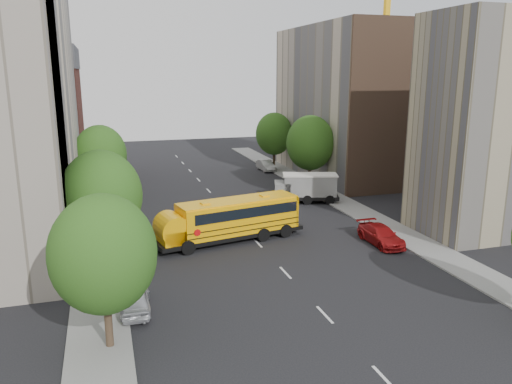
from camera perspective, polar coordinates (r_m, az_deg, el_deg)
name	(u,v)px	position (r m, az deg, el deg)	size (l,w,h in m)	color
ground	(250,235)	(39.71, -0.66, -4.96)	(120.00, 120.00, 0.00)	black
sidewalk_left	(99,229)	(43.00, -17.53, -4.06)	(3.00, 80.00, 0.12)	slate
sidewalk_right	(351,207)	(48.36, 10.80, -1.74)	(3.00, 80.00, 0.12)	slate
lane_markings	(221,204)	(48.98, -3.98, -1.40)	(0.15, 64.00, 0.01)	silver
building_left_redbrick	(37,125)	(64.84, -23.74, 6.99)	(10.00, 15.00, 13.00)	maroon
building_right_near	(489,127)	(42.88, 25.11, 6.79)	(10.00, 7.00, 17.00)	tan
building_right_far	(344,102)	(63.13, 10.06, 10.05)	(10.00, 22.00, 18.00)	beige
building_right_sidewall	(394,108)	(53.58, 15.45, 9.19)	(10.10, 0.30, 18.00)	brown
street_tree_0	(103,254)	(23.51, -17.05, -6.81)	(4.80, 4.80, 7.41)	#38281C
street_tree_1	(101,196)	(33.02, -17.25, -0.45)	(5.12, 5.12, 7.90)	#38281C
street_tree_2	(100,155)	(50.73, -17.35, 4.10)	(4.99, 4.99, 7.71)	#38281C
street_tree_4	(310,143)	(55.12, 6.21, 5.60)	(5.25, 5.25, 8.10)	#38281C
street_tree_5	(274,134)	(66.27, 2.09, 6.66)	(4.86, 4.86, 7.51)	#38281C
school_bus	(229,218)	(37.84, -3.13, -3.01)	(11.91, 4.88, 3.28)	black
safari_truck	(305,187)	(49.63, 5.66, 0.54)	(7.00, 4.20, 2.83)	black
parked_car_0	(135,300)	(28.19, -13.65, -11.86)	(1.58, 3.93, 1.34)	#ABADB2
parked_car_1	(121,213)	(45.01, -15.17, -2.31)	(1.42, 4.08, 1.35)	silver
parked_car_3	(381,235)	(38.70, 14.08, -4.80)	(1.93, 4.75, 1.38)	maroon
parked_car_4	(305,187)	(53.29, 5.67, 0.60)	(1.75, 4.35, 1.48)	#3A355D
parked_car_5	(266,165)	(65.66, 1.14, 3.07)	(1.47, 4.23, 1.39)	#9E9E99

